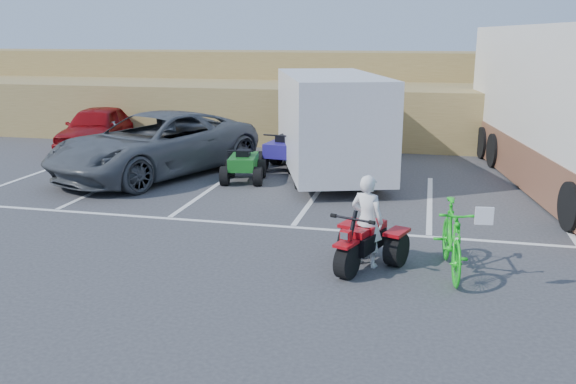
% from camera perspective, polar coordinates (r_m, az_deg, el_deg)
% --- Properties ---
extents(ground, '(100.00, 100.00, 0.00)m').
position_cam_1_polar(ground, '(10.13, -2.60, -7.36)').
color(ground, '#353537').
rests_on(ground, ground).
extents(parking_stripes, '(28.00, 5.16, 0.01)m').
position_cam_1_polar(parking_stripes, '(13.75, 5.44, -1.48)').
color(parking_stripes, white).
rests_on(parking_stripes, ground).
extents(grass_embankment, '(40.00, 8.50, 3.10)m').
position_cam_1_polar(grass_embankment, '(24.78, 7.12, 8.91)').
color(grass_embankment, olive).
rests_on(grass_embankment, ground).
extents(red_trike_atv, '(1.59, 1.82, 0.99)m').
position_cam_1_polar(red_trike_atv, '(10.32, 6.89, -7.05)').
color(red_trike_atv, '#A2090F').
rests_on(red_trike_atv, ground).
extents(rider, '(0.66, 0.55, 1.56)m').
position_cam_1_polar(rider, '(10.19, 7.40, -2.69)').
color(rider, white).
rests_on(rider, ground).
extents(green_dirt_bike, '(0.76, 2.02, 1.18)m').
position_cam_1_polar(green_dirt_bike, '(10.18, 15.08, -4.20)').
color(green_dirt_bike, '#14BF19').
rests_on(green_dirt_bike, ground).
extents(grey_pickup, '(5.03, 6.78, 1.71)m').
position_cam_1_polar(grey_pickup, '(17.22, -12.33, 4.39)').
color(grey_pickup, '#494D51').
rests_on(grey_pickup, ground).
extents(red_car, '(2.47, 4.52, 1.46)m').
position_cam_1_polar(red_car, '(21.72, -17.45, 5.75)').
color(red_car, maroon).
rests_on(red_car, ground).
extents(cargo_trailer, '(4.11, 6.36, 2.76)m').
position_cam_1_polar(cargo_trailer, '(16.73, 3.95, 6.61)').
color(cargo_trailer, silver).
rests_on(cargo_trailer, ground).
extents(rv_motorhome, '(4.46, 11.33, 3.97)m').
position_cam_1_polar(rv_motorhome, '(17.02, 25.37, 6.18)').
color(rv_motorhome, silver).
rests_on(rv_motorhome, ground).
extents(quad_atv_blue, '(1.50, 1.86, 1.11)m').
position_cam_1_polar(quad_atv_blue, '(17.69, -0.27, 2.16)').
color(quad_atv_blue, navy).
rests_on(quad_atv_blue, ground).
extents(quad_atv_green, '(1.29, 1.59, 0.94)m').
position_cam_1_polar(quad_atv_green, '(16.25, -4.15, 1.02)').
color(quad_atv_green, '#155E1A').
rests_on(quad_atv_green, ground).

